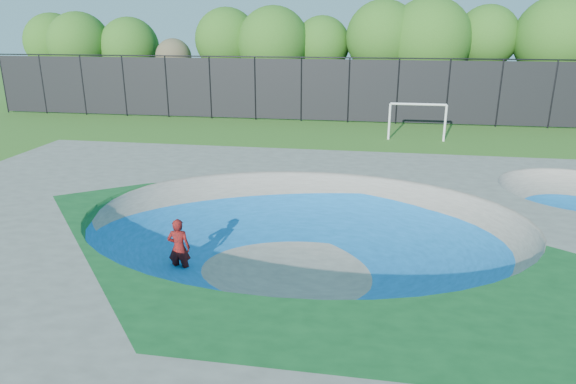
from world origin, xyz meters
The scene contains 7 objects.
ground centered at (0.00, 0.00, 0.00)m, with size 120.00×120.00×0.00m, color #30611A.
skate_deck centered at (0.00, 0.00, 0.75)m, with size 22.00×14.00×1.50m, color gray.
skater centered at (-2.98, -0.76, 0.76)m, with size 0.56×0.36×1.52m, color #B5140E.
skateboard centered at (-2.98, -0.76, 0.03)m, with size 0.78×0.22×0.05m, color black.
soccer_goal centered at (3.91, 16.28, 1.38)m, with size 3.03×0.12×2.00m.
fence centered at (0.00, 21.00, 2.10)m, with size 48.09×0.09×4.04m.
treeline centered at (2.35, 26.22, 4.80)m, with size 52.63×6.72×7.80m.
Camera 1 is at (1.52, -11.67, 5.98)m, focal length 32.00 mm.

